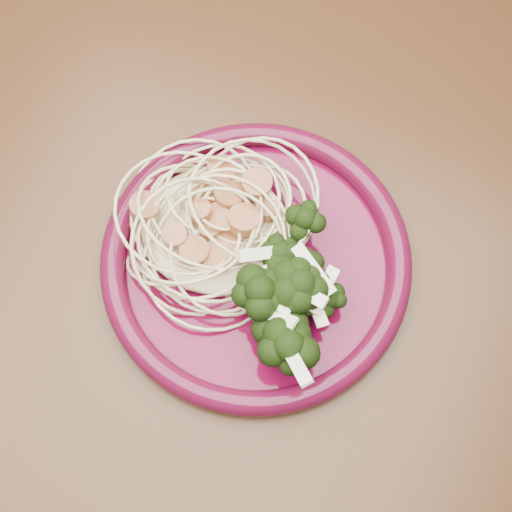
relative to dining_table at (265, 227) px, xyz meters
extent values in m
plane|color=#55361D|center=(0.00, 0.00, -0.65)|extent=(3.50, 3.50, 0.00)
cube|color=#472814|center=(0.00, 0.00, 0.08)|extent=(1.20, 0.80, 0.04)
cylinder|color=#472814|center=(-0.55, 0.35, -0.30)|extent=(0.06, 0.06, 0.71)
cylinder|color=#550624|center=(0.02, -0.08, 0.10)|extent=(0.33, 0.33, 0.01)
torus|color=#550826|center=(0.02, -0.08, 0.11)|extent=(0.34, 0.34, 0.02)
ellipsoid|color=beige|center=(-0.02, -0.07, 0.12)|extent=(0.17, 0.16, 0.03)
ellipsoid|color=black|center=(0.08, -0.09, 0.13)|extent=(0.12, 0.16, 0.05)
camera|label=1|loc=(0.12, -0.29, 0.71)|focal=50.00mm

